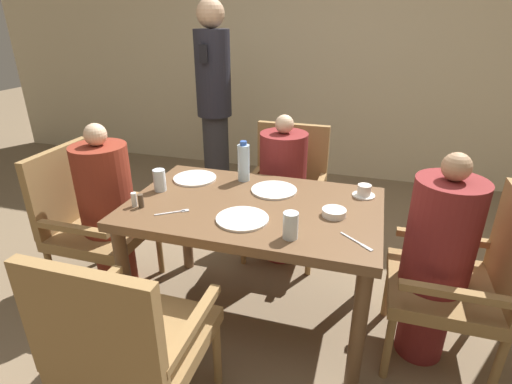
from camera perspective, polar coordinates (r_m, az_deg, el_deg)
name	(u,v)px	position (r m, az deg, el deg)	size (l,w,h in m)	color
ground_plane	(254,315)	(2.51, -0.29, -17.15)	(16.00, 16.00, 0.00)	#7A664C
wall_back	(326,42)	(4.36, 10.03, 20.35)	(8.00, 0.06, 2.80)	beige
dining_table	(254,220)	(2.14, -0.32, -4.07)	(1.32, 0.83, 0.74)	brown
chair_left_side	(90,217)	(2.69, -22.68, -3.35)	(0.54, 0.53, 0.93)	olive
diner_in_left_chair	(108,211)	(2.58, -20.37, -2.52)	(0.32, 0.32, 1.11)	maroon
chair_far_side	(287,187)	(2.93, 4.44, 0.78)	(0.53, 0.54, 0.93)	olive
diner_in_far_chair	(283,188)	(2.78, 3.81, 0.50)	(0.32, 0.32, 1.06)	maroon
chair_right_side	(466,277)	(2.20, 27.86, -10.69)	(0.54, 0.53, 0.93)	olive
diner_in_right_chair	(436,260)	(2.14, 24.37, -8.80)	(0.32, 0.32, 1.11)	maroon
chair_near_corner	(126,341)	(1.72, -18.06, -19.52)	(0.53, 0.54, 0.93)	olive
standing_host	(214,102)	(3.60, -6.00, 12.73)	(0.30, 0.34, 1.78)	#2D2D33
plate_main_left	(195,178)	(2.44, -8.72, 1.96)	(0.26, 0.26, 0.01)	white
plate_main_right	(243,219)	(1.94, -1.87, -3.86)	(0.26, 0.26, 0.01)	white
plate_dessert_center	(274,190)	(2.25, 2.59, 0.28)	(0.26, 0.26, 0.01)	white
teacup_with_saucer	(364,191)	(2.26, 15.18, 0.08)	(0.12, 0.12, 0.07)	white
bowl_small	(334,213)	(2.01, 11.09, -2.89)	(0.12, 0.12, 0.04)	white
water_bottle	(244,162)	(2.36, -1.78, 4.26)	(0.07, 0.07, 0.24)	silver
glass_tall_near	(160,180)	(2.30, -13.61, 1.65)	(0.07, 0.07, 0.12)	silver
glass_tall_mid	(291,225)	(1.77, 4.96, -4.78)	(0.07, 0.07, 0.12)	silver
salt_shaker	(134,200)	(2.15, -17.02, -1.05)	(0.03, 0.03, 0.08)	white
pepper_shaker	(141,201)	(2.13, -16.13, -1.23)	(0.03, 0.03, 0.07)	#4C3D2D
fork_beside_plate	(176,212)	(2.05, -11.40, -2.82)	(0.15, 0.11, 0.00)	silver
knife_beside_plate	(358,242)	(1.81, 14.32, -6.98)	(0.15, 0.13, 0.00)	silver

